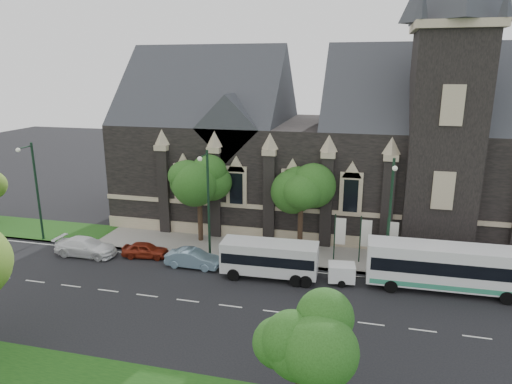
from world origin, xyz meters
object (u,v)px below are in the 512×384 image
(banner_flag_center, at_px, (364,236))
(car_far_red, at_px, (145,250))
(shuttle_bus, at_px, (270,257))
(tree_park_east, at_px, (307,335))
(tree_walk_left, at_px, (202,179))
(tree_walk_right, at_px, (304,185))
(banner_flag_right, at_px, (390,238))
(tour_coach, at_px, (451,267))
(sedan, at_px, (193,258))
(street_lamp_far, at_px, (35,187))
(street_lamp_mid, at_px, (207,199))
(banner_flag_left, at_px, (338,234))
(street_lamp_near, at_px, (390,212))
(car_far_white, at_px, (86,247))
(box_trailer, at_px, (342,272))

(banner_flag_center, bearing_deg, car_far_red, -170.45)
(shuttle_bus, distance_m, car_far_red, 10.89)
(tree_park_east, bearing_deg, tree_walk_left, 120.87)
(tree_walk_right, xyz_separation_m, banner_flag_right, (7.08, -1.71, -3.43))
(tour_coach, bearing_deg, shuttle_bus, -176.96)
(sedan, bearing_deg, car_far_red, 80.06)
(tree_walk_left, xyz_separation_m, street_lamp_far, (-14.20, -3.61, -0.62))
(tree_walk_left, relative_size, car_far_red, 2.03)
(tree_walk_left, bearing_deg, car_far_red, -126.20)
(street_lamp_mid, relative_size, banner_flag_center, 2.25)
(tree_park_east, distance_m, tree_walk_right, 20.29)
(tree_park_east, relative_size, sedan, 1.45)
(banner_flag_right, bearing_deg, car_far_red, -171.41)
(car_far_red, bearing_deg, banner_flag_center, -87.78)
(banner_flag_left, relative_size, banner_flag_right, 1.00)
(street_lamp_near, relative_size, shuttle_bus, 1.25)
(street_lamp_mid, distance_m, banner_flag_right, 14.67)
(banner_flag_left, bearing_deg, car_far_white, -169.55)
(street_lamp_near, bearing_deg, tree_park_east, -103.11)
(street_lamp_near, bearing_deg, street_lamp_far, 180.00)
(street_lamp_near, relative_size, car_far_red, 2.39)
(tour_coach, bearing_deg, tree_walk_left, 165.19)
(street_lamp_near, height_order, banner_flag_center, street_lamp_near)
(street_lamp_mid, distance_m, banner_flag_left, 10.81)
(street_lamp_far, height_order, banner_flag_right, street_lamp_far)
(tree_walk_left, bearing_deg, tree_walk_right, 0.06)
(banner_flag_center, height_order, shuttle_bus, banner_flag_center)
(tree_walk_right, bearing_deg, banner_flag_right, -13.60)
(tree_park_east, bearing_deg, banner_flag_center, 83.43)
(tree_walk_right, bearing_deg, street_lamp_far, -171.14)
(banner_flag_right, relative_size, shuttle_bus, 0.56)
(banner_flag_right, xyz_separation_m, shuttle_bus, (-8.70, -4.14, -0.79))
(street_lamp_mid, distance_m, banner_flag_center, 12.73)
(street_lamp_mid, height_order, sedan, street_lamp_mid)
(tour_coach, xyz_separation_m, shuttle_bus, (-12.69, -0.89, -0.22))
(tree_walk_right, xyz_separation_m, tree_walk_left, (-9.01, -0.01, -0.08))
(tour_coach, bearing_deg, car_far_white, -179.90)
(tree_park_east, bearing_deg, car_far_white, 144.44)
(street_lamp_near, relative_size, sedan, 2.08)
(street_lamp_mid, bearing_deg, tree_park_east, -58.21)
(tree_walk_left, relative_size, banner_flag_right, 1.91)
(car_far_white, bearing_deg, street_lamp_mid, -80.10)
(street_lamp_far, bearing_deg, car_far_white, -17.80)
(street_lamp_near, bearing_deg, tree_walk_left, 167.13)
(tree_walk_right, bearing_deg, tree_park_east, -81.58)
(street_lamp_near, distance_m, banner_flag_right, 3.34)
(tree_walk_left, relative_size, sedan, 1.77)
(shuttle_bus, relative_size, box_trailer, 2.55)
(tree_walk_right, distance_m, car_far_white, 18.93)
(banner_flag_right, distance_m, car_far_red, 19.78)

